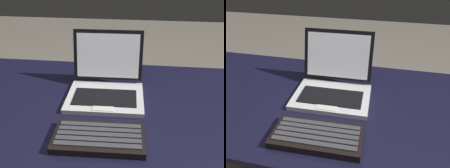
{
  "view_description": "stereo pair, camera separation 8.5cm",
  "coord_description": "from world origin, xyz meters",
  "views": [
    {
      "loc": [
        0.12,
        -0.72,
        1.29
      ],
      "look_at": [
        0.04,
        0.01,
        0.84
      ],
      "focal_mm": 34.81,
      "sensor_mm": 36.0,
      "label": 1
    },
    {
      "loc": [
        0.2,
        -0.7,
        1.29
      ],
      "look_at": [
        0.04,
        0.01,
        0.84
      ],
      "focal_mm": 34.81,
      "sensor_mm": 36.0,
      "label": 2
    }
  ],
  "objects": [
    {
      "name": "desk",
      "position": [
        0.0,
        0.0,
        0.64
      ],
      "size": [
        1.47,
        0.7,
        0.76
      ],
      "color": "black",
      "rests_on": "ground"
    },
    {
      "name": "laptop_front",
      "position": [
        0.01,
        0.06,
        0.81
      ],
      "size": [
        0.32,
        0.29,
        0.24
      ],
      "color": "silver",
      "rests_on": "desk"
    },
    {
      "name": "external_keyboard",
      "position": [
        0.02,
        -0.22,
        0.77
      ],
      "size": [
        0.3,
        0.15,
        0.03
      ],
      "color": "black",
      "rests_on": "desk"
    }
  ]
}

